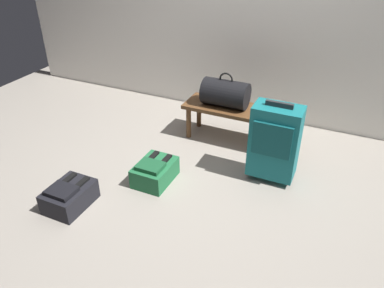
% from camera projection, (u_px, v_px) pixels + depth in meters
% --- Properties ---
extents(ground_plane, '(6.60, 6.60, 0.00)m').
position_uv_depth(ground_plane, '(197.00, 191.00, 3.10)').
color(ground_plane, gray).
extents(bench, '(1.00, 0.36, 0.36)m').
position_uv_depth(bench, '(235.00, 113.00, 3.66)').
color(bench, brown).
rests_on(bench, ground).
extents(duffel_bag_black, '(0.44, 0.26, 0.34)m').
position_uv_depth(duffel_bag_black, '(225.00, 93.00, 3.60)').
color(duffel_bag_black, black).
rests_on(duffel_bag_black, bench).
extents(cell_phone, '(0.07, 0.14, 0.01)m').
position_uv_depth(cell_phone, '(265.00, 112.00, 3.53)').
color(cell_phone, '#191E4C').
rests_on(cell_phone, bench).
extents(suitcase_upright_teal, '(0.39, 0.26, 0.72)m').
position_uv_depth(suitcase_upright_teal, '(275.00, 141.00, 3.08)').
color(suitcase_upright_teal, '#14666B').
rests_on(suitcase_upright_teal, ground).
extents(backpack_dark, '(0.28, 0.38, 0.21)m').
position_uv_depth(backpack_dark, '(69.00, 196.00, 2.91)').
color(backpack_dark, black).
rests_on(backpack_dark, ground).
extents(backpack_green, '(0.28, 0.38, 0.21)m').
position_uv_depth(backpack_green, '(155.00, 172.00, 3.18)').
color(backpack_green, '#1E6038').
rests_on(backpack_green, ground).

